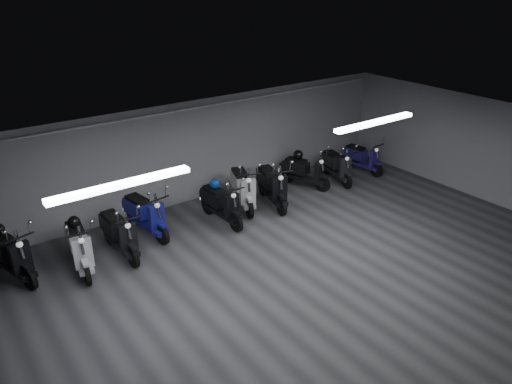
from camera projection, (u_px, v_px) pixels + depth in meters
floor at (298, 290)px, 9.88m from camera, size 14.00×10.00×0.01m
ceiling at (303, 160)px, 8.72m from camera, size 14.00×10.00×0.01m
back_wall at (178, 155)px, 13.00m from camera, size 14.00×0.01×2.80m
right_wall at (501, 155)px, 13.04m from camera, size 0.01×10.00×2.80m
fluor_strip_left at (121, 184)px, 7.89m from camera, size 2.40×0.18×0.08m
fluor_strip_right at (375, 122)px, 11.08m from camera, size 2.40×0.18×0.08m
conduit at (176, 111)px, 12.43m from camera, size 13.60×0.05×0.05m
scooter_1 at (8, 247)px, 9.99m from camera, size 1.17×2.07×1.47m
scooter_2 at (78, 240)px, 10.31m from camera, size 0.89×1.98×1.42m
scooter_3 at (119, 227)px, 10.83m from camera, size 0.70×1.92×1.42m
scooter_4 at (145, 208)px, 11.67m from camera, size 0.93×1.99×1.43m
scooter_5 at (221, 198)px, 12.25m from camera, size 0.71×1.87×1.37m
scooter_6 at (243, 182)px, 13.05m from camera, size 1.30×2.09×1.48m
scooter_7 at (272, 179)px, 13.17m from camera, size 1.18×2.12×1.50m
scooter_8 at (305, 166)px, 14.29m from camera, size 1.18×1.88×1.33m
scooter_9 at (337, 161)px, 14.71m from camera, size 0.98×1.86×1.32m
scooter_10 at (363, 153)px, 15.41m from camera, size 0.74×1.74×1.26m
helmet_0 at (298, 155)px, 14.30m from camera, size 0.28×0.28×0.28m
helmet_1 at (74, 222)px, 10.40m from camera, size 0.26×0.26×0.26m
helmet_4 at (215, 184)px, 12.31m from camera, size 0.27×0.27×0.27m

